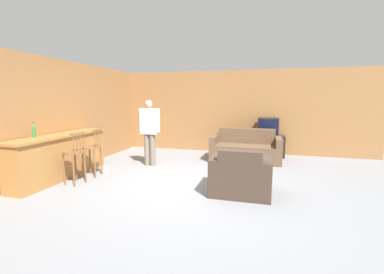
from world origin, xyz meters
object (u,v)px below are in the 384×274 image
at_px(couch_far, 246,149).
at_px(person_by_window, 149,129).
at_px(tv, 268,127).
at_px(bottle, 34,131).
at_px(bar_chair_near, 74,156).
at_px(bar_chair_mid, 92,151).
at_px(tv_unit, 267,146).
at_px(book_on_table, 237,157).
at_px(armchair_near, 241,177).
at_px(coffee_table, 240,161).

height_order(couch_far, person_by_window, person_by_window).
distance_m(tv, bottle, 5.96).
xyz_separation_m(bar_chair_near, bar_chair_mid, (0.00, 0.56, 0.00)).
distance_m(tv_unit, bottle, 6.01).
xyz_separation_m(bar_chair_near, person_by_window, (0.83, 1.76, 0.37)).
xyz_separation_m(bar_chair_mid, book_on_table, (3.08, 1.11, -0.19)).
height_order(bar_chair_near, bar_chair_mid, same).
relative_size(tv_unit, tv, 1.67).
bearing_deg(bottle, tv_unit, 41.93).
height_order(couch_far, book_on_table, couch_far).
bearing_deg(person_by_window, tv, 33.53).
bearing_deg(person_by_window, book_on_table, -2.28).
bearing_deg(armchair_near, coffee_table, 95.76).
bearing_deg(couch_far, bar_chair_near, -137.21).
distance_m(couch_far, coffee_table, 1.38).
height_order(bar_chair_near, book_on_table, bar_chair_near).
bearing_deg(tv, person_by_window, -146.47).
bearing_deg(tv, couch_far, -127.41).
xyz_separation_m(bottle, book_on_table, (3.75, 1.94, -0.71)).
bearing_deg(tv, bottle, -138.09).
bearing_deg(coffee_table, bottle, -154.38).
relative_size(bar_chair_mid, coffee_table, 0.97).
xyz_separation_m(bar_chair_near, armchair_near, (3.27, 0.32, -0.26)).
xyz_separation_m(tv, bottle, (-4.43, -3.98, 0.20)).
xyz_separation_m(armchair_near, person_by_window, (-2.44, 1.44, 0.63)).
distance_m(bottle, person_by_window, 2.53).
relative_size(coffee_table, bottle, 3.48).
bearing_deg(tv_unit, person_by_window, -146.43).
bearing_deg(armchair_near, couch_far, 92.00).
height_order(couch_far, armchair_near, couch_far).
bearing_deg(bar_chair_mid, book_on_table, 19.81).
height_order(armchair_near, tv, tv).
relative_size(bar_chair_mid, tv, 1.78).
height_order(tv, person_by_window, person_by_window).
bearing_deg(person_by_window, bar_chair_near, -115.15).
xyz_separation_m(bar_chair_near, tv, (3.76, 3.71, 0.32)).
height_order(coffee_table, book_on_table, book_on_table).
relative_size(couch_far, book_on_table, 7.80).
bearing_deg(tv, armchair_near, -98.32).
height_order(bar_chair_mid, tv_unit, bar_chair_mid).
distance_m(book_on_table, person_by_window, 2.32).
distance_m(bar_chair_mid, couch_far, 3.98).
relative_size(tv, person_by_window, 0.35).
xyz_separation_m(coffee_table, person_by_window, (-2.32, 0.20, 0.63)).
distance_m(bar_chair_mid, bottle, 1.19).
distance_m(couch_far, tv, 1.13).
relative_size(armchair_near, book_on_table, 4.35).
relative_size(tv_unit, bottle, 3.19).
bearing_deg(couch_far, book_on_table, -94.47).
bearing_deg(bottle, person_by_window, 53.65).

